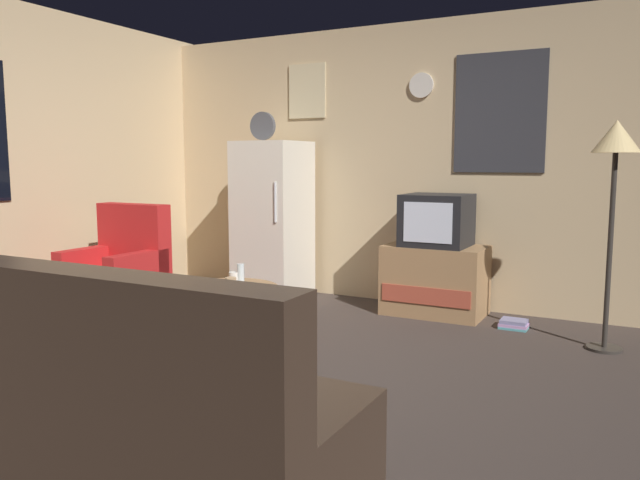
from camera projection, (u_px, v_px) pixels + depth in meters
ground_plane at (252, 379)px, 3.79m from camera, size 12.00×12.00×0.00m
wall_with_art at (399, 165)px, 5.77m from camera, size 5.20×0.12×2.55m
fridge at (273, 220)px, 5.96m from camera, size 0.60×0.62×1.77m
tv_stand at (435, 280)px, 5.36m from camera, size 0.84×0.53×0.60m
crt_tv at (437, 220)px, 5.29m from camera, size 0.54×0.51×0.44m
standing_lamp at (615, 155)px, 4.20m from camera, size 0.32×0.32×1.59m
coffee_table at (227, 318)px, 4.38m from camera, size 0.72×0.72×0.44m
wine_glass at (241, 274)px, 4.43m from camera, size 0.05×0.05×0.15m
mug_ceramic_white at (234, 278)px, 4.44m from camera, size 0.08×0.08×0.09m
mug_ceramic_tan at (231, 284)px, 4.23m from camera, size 0.08×0.08×0.09m
remote_control at (231, 290)px, 4.20m from camera, size 0.16×0.08×0.02m
armchair at (118, 281)px, 5.11m from camera, size 0.68×0.68×0.96m
couch at (146, 411)px, 2.51m from camera, size 1.70×0.80×0.92m
book_stack at (514, 324)px, 4.92m from camera, size 0.22×0.18×0.07m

